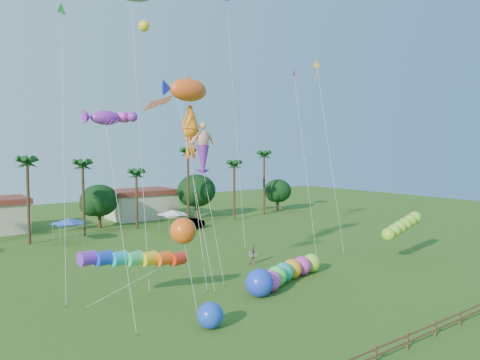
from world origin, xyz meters
TOP-DOWN VIEW (x-y plane):
  - ground at (0.00, 0.00)m, footprint 160.00×160.00m
  - tree_line at (3.57, 44.00)m, footprint 69.46×8.91m
  - buildings_row at (-3.09, 50.00)m, footprint 35.00×7.00m
  - tent_row at (-6.00, 36.33)m, footprint 31.00×4.00m
  - fence at (0.00, -6.00)m, footprint 36.12×0.12m
  - car_b at (11.23, 36.06)m, footprint 5.10×3.93m
  - spectator_b at (5.29, 14.83)m, footprint 1.15×1.15m
  - caterpillar_inflatable at (3.05, 7.98)m, footprint 10.80×4.92m
  - blue_ball at (-7.31, 3.64)m, footprint 1.73×1.73m
  - rainbow_tube at (-7.75, 10.45)m, footprint 8.73×2.56m
  - green_worm at (16.17, 6.69)m, footprint 10.28×1.88m
  - orange_ball_kite at (-7.50, 6.64)m, footprint 2.33×2.53m
  - merman_kite at (-1.09, 13.99)m, footprint 2.16×4.34m
  - fish_kite at (-2.84, 13.49)m, footprint 5.42×5.44m
  - squid_kite at (-2.16, 14.39)m, footprint 1.97×5.17m
  - lobster_kite at (-11.61, 9.83)m, footprint 3.92×5.78m
  - delta_kite_red at (11.59, 15.57)m, footprint 1.06×4.60m
  - delta_kite_yellow at (16.53, 16.95)m, footprint 1.27×5.12m
  - delta_kite_green at (-11.81, 18.22)m, footprint 2.32×5.35m
  - delta_kite_blue at (9.78, 25.43)m, footprint 1.57×5.18m

SIDE VIEW (x-z plane):
  - ground at x=0.00m, z-range 0.00..0.00m
  - fence at x=0.00m, z-range 0.11..1.11m
  - car_b at x=11.23m, z-range 0.00..1.62m
  - blue_ball at x=-7.31m, z-range 0.00..1.73m
  - caterpillar_inflatable at x=3.05m, z-range -0.18..2.05m
  - spectator_b at x=5.29m, z-range 0.00..1.88m
  - buildings_row at x=-3.09m, z-range 0.00..4.00m
  - tent_row at x=-6.00m, z-range 2.45..3.05m
  - green_worm at x=16.17m, z-range 1.11..4.96m
  - rainbow_tube at x=-7.75m, z-range 1.26..4.87m
  - tree_line at x=3.57m, z-range -1.22..9.78m
  - orange_ball_kite at x=-7.50m, z-range 2.54..9.45m
  - merman_kite at x=-1.09m, z-range 4.56..18.13m
  - squid_kite at x=-2.16m, z-range 5.50..21.02m
  - lobster_kite at x=-11.61m, z-range 6.51..20.95m
  - fish_kite at x=-2.84m, z-range 7.76..25.45m
  - delta_kite_red at x=11.59m, z-range 9.11..29.33m
  - delta_kite_yellow at x=16.53m, z-range 9.94..31.83m
  - delta_kite_green at x=-11.81m, z-range 10.66..34.11m
  - delta_kite_blue at x=9.78m, z-range 13.59..43.74m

